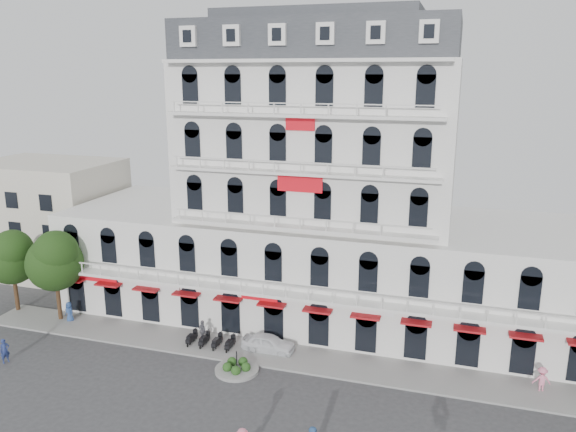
# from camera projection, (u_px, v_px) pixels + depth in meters

# --- Properties ---
(ground) EXTENTS (120.00, 120.00, 0.00)m
(ground) POSITION_uv_depth(u_px,v_px,m) (245.00, 427.00, 34.28)
(ground) COLOR #38383A
(ground) RESTS_ON ground
(sidewalk) EXTENTS (53.00, 4.00, 0.16)m
(sidewalk) POSITION_uv_depth(u_px,v_px,m) (289.00, 357.00, 42.59)
(sidewalk) COLOR gray
(sidewalk) RESTS_ON ground
(main_building) EXTENTS (45.00, 15.00, 25.80)m
(main_building) POSITION_uv_depth(u_px,v_px,m) (319.00, 204.00, 48.46)
(main_building) COLOR silver
(main_building) RESTS_ON ground
(flank_building_west) EXTENTS (14.00, 10.00, 12.00)m
(flank_building_west) POSITION_uv_depth(u_px,v_px,m) (50.00, 218.00, 59.85)
(flank_building_west) COLOR beige
(flank_building_west) RESTS_ON ground
(traffic_island) EXTENTS (3.20, 3.20, 1.60)m
(traffic_island) POSITION_uv_depth(u_px,v_px,m) (237.00, 368.00, 40.62)
(traffic_island) COLOR gray
(traffic_island) RESTS_ON ground
(parked_scooter_row) EXTENTS (4.40, 1.80, 1.10)m
(parked_scooter_row) POSITION_uv_depth(u_px,v_px,m) (211.00, 347.00, 44.23)
(parked_scooter_row) COLOR black
(parked_scooter_row) RESTS_ON ground
(tree_west_outer) EXTENTS (4.50, 4.48, 7.76)m
(tree_west_outer) POSITION_uv_depth(u_px,v_px,m) (12.00, 255.00, 49.58)
(tree_west_outer) COLOR #382314
(tree_west_outer) RESTS_ON ground
(tree_west_inner) EXTENTS (4.76, 4.76, 8.25)m
(tree_west_inner) POSITION_uv_depth(u_px,v_px,m) (55.00, 259.00, 47.61)
(tree_west_inner) COLOR #382314
(tree_west_inner) RESTS_ON ground
(parked_car) EXTENTS (4.19, 1.70, 1.42)m
(parked_car) POSITION_uv_depth(u_px,v_px,m) (268.00, 343.00, 43.40)
(parked_car) COLOR white
(parked_car) RESTS_ON ground
(pedestrian_left) EXTENTS (1.02, 0.79, 1.85)m
(pedestrian_left) POSITION_uv_depth(u_px,v_px,m) (69.00, 312.00, 48.51)
(pedestrian_left) COLOR #2B4883
(pedestrian_left) RESTS_ON ground
(pedestrian_mid) EXTENTS (1.14, 0.98, 1.83)m
(pedestrian_mid) POSITION_uv_depth(u_px,v_px,m) (203.00, 331.00, 44.94)
(pedestrian_mid) COLOR slate
(pedestrian_mid) RESTS_ON ground
(pedestrian_right) EXTENTS (1.31, 0.92, 1.86)m
(pedestrian_right) POSITION_uv_depth(u_px,v_px,m) (542.00, 380.00, 37.79)
(pedestrian_right) COLOR pink
(pedestrian_right) RESTS_ON ground
(pedestrian_far) EXTENTS (0.72, 0.82, 1.88)m
(pedestrian_far) POSITION_uv_depth(u_px,v_px,m) (5.00, 351.00, 41.72)
(pedestrian_far) COLOR navy
(pedestrian_far) RESTS_ON ground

